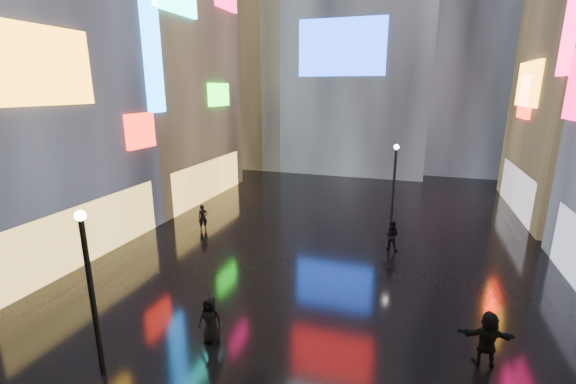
% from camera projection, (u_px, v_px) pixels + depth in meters
% --- Properties ---
extents(ground, '(140.00, 140.00, 0.00)m').
position_uv_depth(ground, '(332.00, 243.00, 21.60)').
color(ground, black).
rests_on(ground, ground).
extents(building_left_far, '(10.28, 12.00, 22.00)m').
position_uv_depth(building_left_far, '(145.00, 53.00, 29.04)').
color(building_left_far, black).
rests_on(building_left_far, ground).
extents(tower_flank_left, '(10.00, 10.00, 26.00)m').
position_uv_depth(tower_flank_left, '(252.00, 45.00, 42.61)').
color(tower_flank_left, black).
rests_on(tower_flank_left, ground).
extents(lamp_near, '(0.30, 0.30, 5.20)m').
position_uv_depth(lamp_near, '(91.00, 286.00, 10.93)').
color(lamp_near, black).
rests_on(lamp_near, ground).
extents(lamp_far, '(0.30, 0.30, 5.20)m').
position_uv_depth(lamp_far, '(394.00, 182.00, 23.19)').
color(lamp_far, black).
rests_on(lamp_far, ground).
extents(pedestrian_4, '(0.84, 0.59, 1.64)m').
position_uv_depth(pedestrian_4, '(210.00, 319.00, 13.02)').
color(pedestrian_4, black).
rests_on(pedestrian_4, ground).
extents(pedestrian_5, '(1.75, 0.76, 1.82)m').
position_uv_depth(pedestrian_5, '(487.00, 339.00, 11.85)').
color(pedestrian_5, black).
rests_on(pedestrian_5, ground).
extents(pedestrian_6, '(0.68, 0.64, 1.56)m').
position_uv_depth(pedestrian_6, '(203.00, 218.00, 23.41)').
color(pedestrian_6, black).
rests_on(pedestrian_6, ground).
extents(pedestrian_7, '(0.89, 0.75, 1.64)m').
position_uv_depth(pedestrian_7, '(392.00, 235.00, 20.45)').
color(pedestrian_7, black).
rests_on(pedestrian_7, ground).
extents(umbrella_2, '(1.04, 1.03, 0.83)m').
position_uv_depth(umbrella_2, '(208.00, 286.00, 12.70)').
color(umbrella_2, black).
rests_on(umbrella_2, pedestrian_4).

